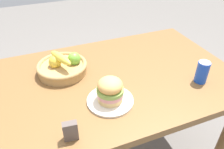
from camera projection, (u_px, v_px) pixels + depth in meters
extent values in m
cube|color=brown|center=(115.00, 79.00, 1.29)|extent=(1.40, 0.90, 0.04)
cylinder|color=brown|center=(16.00, 111.00, 1.61)|extent=(0.07, 0.07, 0.71)
cylinder|color=brown|center=(163.00, 74.00, 1.98)|extent=(0.07, 0.07, 0.71)
cylinder|color=silver|center=(110.00, 100.00, 1.10)|extent=(0.23, 0.23, 0.01)
cylinder|color=#E5BC75|center=(110.00, 97.00, 1.09)|extent=(0.12, 0.12, 0.03)
cylinder|color=pink|center=(110.00, 93.00, 1.08)|extent=(0.13, 0.13, 0.02)
cylinder|color=#84A84C|center=(110.00, 90.00, 1.07)|extent=(0.13, 0.13, 0.02)
ellipsoid|color=#EAAD5D|center=(110.00, 85.00, 1.05)|extent=(0.12, 0.12, 0.07)
cylinder|color=blue|center=(202.00, 72.00, 1.21)|extent=(0.07, 0.07, 0.12)
cylinder|color=silver|center=(205.00, 62.00, 1.17)|extent=(0.06, 0.06, 0.00)
cylinder|color=tan|center=(62.00, 69.00, 1.30)|extent=(0.28, 0.28, 0.05)
torus|color=tan|center=(62.00, 65.00, 1.29)|extent=(0.29, 0.29, 0.02)
sphere|color=#6BAD38|center=(74.00, 59.00, 1.29)|extent=(0.08, 0.08, 0.08)
sphere|color=gold|center=(55.00, 62.00, 1.27)|extent=(0.07, 0.07, 0.07)
ellipsoid|color=yellow|center=(61.00, 58.00, 1.24)|extent=(0.12, 0.19, 0.05)
cube|color=#594C47|center=(70.00, 131.00, 0.90)|extent=(0.06, 0.04, 0.09)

